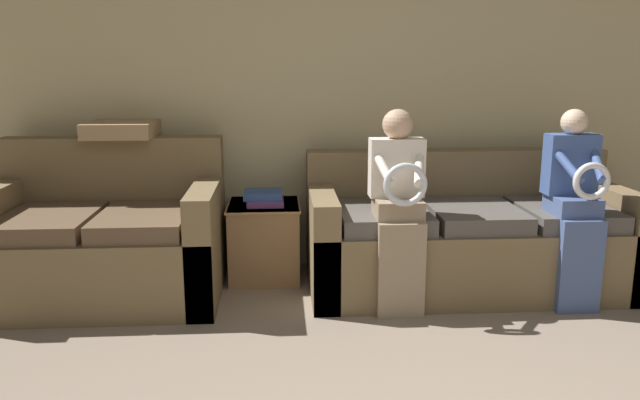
% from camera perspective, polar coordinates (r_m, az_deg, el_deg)
% --- Properties ---
extents(wall_back, '(7.24, 0.06, 2.55)m').
position_cam_1_polar(wall_back, '(4.50, 3.66, 10.07)').
color(wall_back, '#C6B789').
rests_on(wall_back, ground_plane).
extents(couch_main, '(2.08, 0.92, 0.87)m').
position_cam_1_polar(couch_main, '(4.24, 13.19, -3.42)').
color(couch_main, brown).
rests_on(couch_main, ground_plane).
extents(couch_side, '(1.45, 0.95, 0.98)m').
position_cam_1_polar(couch_side, '(4.18, -19.06, -3.71)').
color(couch_side, brown).
rests_on(couch_side, ground_plane).
extents(child_left_seated, '(0.33, 0.38, 1.20)m').
position_cam_1_polar(child_left_seated, '(3.67, 7.20, -0.17)').
color(child_left_seated, gray).
rests_on(child_left_seated, ground_plane).
extents(child_right_seated, '(0.31, 0.37, 1.19)m').
position_cam_1_polar(child_right_seated, '(4.02, 22.28, -0.07)').
color(child_right_seated, '#475B8E').
rests_on(child_right_seated, ground_plane).
extents(side_shelf, '(0.49, 0.52, 0.52)m').
position_cam_1_polar(side_shelf, '(4.32, -5.11, -3.61)').
color(side_shelf, olive).
rests_on(side_shelf, ground_plane).
extents(book_stack, '(0.27, 0.29, 0.09)m').
position_cam_1_polar(book_stack, '(4.25, -5.12, 0.22)').
color(book_stack, '#7A4284').
rests_on(book_stack, side_shelf).
extents(throw_pillow, '(0.44, 0.44, 0.10)m').
position_cam_1_polar(throw_pillow, '(4.35, -17.70, 6.17)').
color(throw_pillow, '#A38460').
rests_on(throw_pillow, couch_side).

